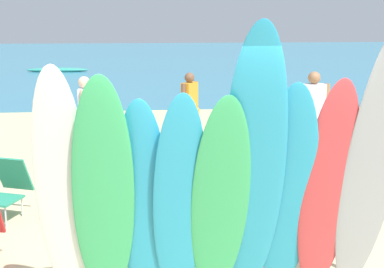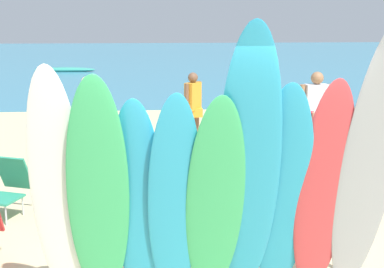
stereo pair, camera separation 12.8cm
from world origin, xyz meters
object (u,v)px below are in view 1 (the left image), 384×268
(surfboard_red_7, at_px, (327,192))
(beachgoer_by_water, at_px, (85,113))
(surfboard_grey_8, at_px, (373,168))
(distant_boat, at_px, (58,70))
(surfboard_green_4, at_px, (220,203))
(surfboard_white_0, at_px, (64,193))
(surfboard_teal_6, at_px, (287,194))
(surfboard_teal_3, at_px, (180,203))
(surfboard_rack, at_px, (211,234))
(beachgoer_strolling, at_px, (298,137))
(beachgoer_midbeach, at_px, (190,103))
(surfboard_teal_5, at_px, (253,171))
(beach_chair_blue, at_px, (7,186))
(beachgoer_photographing, at_px, (313,110))
(surfboard_teal_2, at_px, (143,205))
(surfboard_green_1, at_px, (104,198))

(surfboard_red_7, bearing_deg, beachgoer_by_water, 117.74)
(surfboard_grey_8, bearing_deg, distant_boat, 100.20)
(surfboard_green_4, height_order, distant_boat, surfboard_green_4)
(surfboard_green_4, height_order, surfboard_grey_8, surfboard_grey_8)
(surfboard_white_0, bearing_deg, surfboard_grey_8, -0.46)
(surfboard_teal_6, distance_m, distant_boat, 22.86)
(surfboard_teal_3, distance_m, beachgoer_by_water, 5.62)
(surfboard_rack, bearing_deg, beachgoer_strolling, 58.41)
(surfboard_rack, distance_m, beachgoer_midbeach, 6.10)
(surfboard_teal_3, xyz_separation_m, surfboard_teal_5, (0.66, -0.04, 0.30))
(beachgoer_by_water, relative_size, beach_chair_blue, 1.99)
(beachgoer_strolling, bearing_deg, surfboard_white_0, -93.15)
(surfboard_red_7, bearing_deg, surfboard_rack, 155.51)
(surfboard_teal_5, distance_m, surfboard_red_7, 0.77)
(surfboard_teal_5, relative_size, beachgoer_photographing, 1.63)
(surfboard_teal_5, distance_m, beachgoer_strolling, 3.76)
(surfboard_teal_2, xyz_separation_m, distant_boat, (-4.22, 22.12, -0.92))
(surfboard_green_4, distance_m, beachgoer_midbeach, 6.61)
(surfboard_green_4, distance_m, beachgoer_by_water, 5.73)
(surfboard_rack, relative_size, surfboard_green_1, 1.37)
(beachgoer_strolling, height_order, distant_boat, beachgoer_strolling)
(surfboard_rack, distance_m, surfboard_teal_2, 0.96)
(surfboard_teal_2, xyz_separation_m, beachgoer_midbeach, (1.02, 6.51, -0.13))
(surfboard_teal_6, bearing_deg, surfboard_white_0, -173.70)
(surfboard_white_0, relative_size, beachgoer_strolling, 1.63)
(surfboard_rack, relative_size, beachgoer_midbeach, 2.06)
(surfboard_red_7, xyz_separation_m, beachgoer_strolling, (0.74, 3.35, -0.26))
(surfboard_teal_2, distance_m, surfboard_grey_8, 2.15)
(surfboard_rack, relative_size, beachgoer_photographing, 1.87)
(surfboard_green_4, xyz_separation_m, beach_chair_blue, (-2.59, 2.63, -0.63))
(surfboard_green_1, height_order, surfboard_teal_2, surfboard_green_1)
(surfboard_teal_3, height_order, surfboard_green_4, surfboard_teal_3)
(surfboard_teal_6, relative_size, beachgoer_by_water, 1.39)
(surfboard_white_0, height_order, beachgoer_midbeach, surfboard_white_0)
(beachgoer_photographing, bearing_deg, surfboard_green_1, 50.17)
(surfboard_teal_3, distance_m, surfboard_grey_8, 1.81)
(beachgoer_photographing, bearing_deg, surfboard_teal_2, 52.36)
(surfboard_green_1, height_order, surfboard_teal_6, surfboard_green_1)
(surfboard_teal_3, bearing_deg, surfboard_green_1, 178.74)
(surfboard_grey_8, bearing_deg, surfboard_green_1, 174.02)
(surfboard_grey_8, distance_m, beachgoer_midbeach, 6.73)
(surfboard_teal_5, height_order, beachgoer_photographing, surfboard_teal_5)
(surfboard_green_4, relative_size, surfboard_red_7, 0.96)
(surfboard_grey_8, bearing_deg, beachgoer_photographing, 71.89)
(surfboard_green_1, height_order, beachgoer_by_water, surfboard_green_1)
(surfboard_teal_5, bearing_deg, beachgoer_photographing, 71.02)
(surfboard_green_4, xyz_separation_m, beachgoer_by_water, (-1.78, 5.44, -0.12))
(surfboard_rack, xyz_separation_m, surfboard_teal_5, (0.30, -0.55, 0.83))
(beach_chair_blue, xyz_separation_m, distant_boat, (-2.33, 19.58, -0.32))
(distant_boat, bearing_deg, beachgoer_strolling, -70.47)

